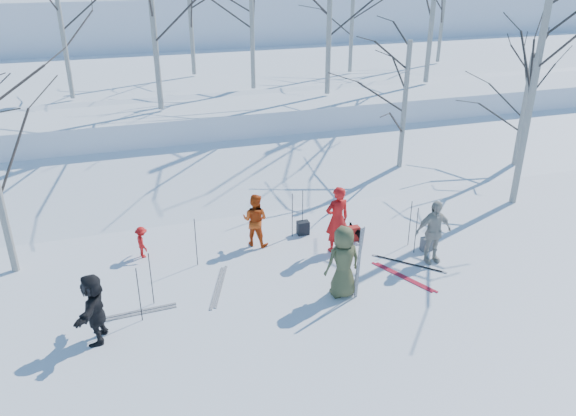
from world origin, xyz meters
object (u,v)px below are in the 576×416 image
object	(u,v)px
backpack_red	(353,233)
backpack_grey	(426,244)
skier_red_seated	(142,242)
skier_olive_center	(343,262)
skier_cream_east	(433,232)
backpack_dark	(303,228)
skier_redor_behind	(255,220)
skier_red_north	(337,219)
dog	(356,232)
skier_grey_west	(94,308)

from	to	relation	value
backpack_red	backpack_grey	bearing A→B (deg)	-35.13
skier_red_seated	backpack_red	xyz separation A→B (m)	(5.77, -0.86, -0.23)
skier_olive_center	skier_cream_east	size ratio (longest dim) A/B	1.03
backpack_red	backpack_grey	world-z (taller)	backpack_red
backpack_red	backpack_dark	bearing A→B (deg)	147.41
skier_red_seated	skier_redor_behind	bearing A→B (deg)	-106.74
skier_red_north	backpack_red	size ratio (longest dim) A/B	4.48
skier_olive_center	skier_red_north	size ratio (longest dim) A/B	0.95
dog	backpack_dark	xyz separation A→B (m)	(-1.32, 0.82, -0.04)
backpack_grey	backpack_red	bearing A→B (deg)	144.87
skier_olive_center	skier_cream_east	world-z (taller)	skier_olive_center
skier_redor_behind	skier_red_seated	size ratio (longest dim) A/B	1.73
skier_grey_west	dog	distance (m)	7.48
skier_redor_behind	skier_red_seated	world-z (taller)	skier_redor_behind
skier_olive_center	backpack_dark	distance (m)	3.35
backpack_red	skier_redor_behind	bearing A→B (deg)	167.40
skier_grey_west	skier_redor_behind	bearing A→B (deg)	140.35
backpack_grey	skier_red_seated	bearing A→B (deg)	164.73
dog	skier_olive_center	bearing A→B (deg)	24.93
skier_red_north	skier_redor_behind	size ratio (longest dim) A/B	1.24
dog	skier_grey_west	bearing A→B (deg)	-14.86
skier_red_north	skier_cream_east	world-z (taller)	skier_red_north
backpack_grey	skier_olive_center	bearing A→B (deg)	-156.90
skier_redor_behind	skier_grey_west	world-z (taller)	skier_grey_west
skier_redor_behind	skier_olive_center	bearing A→B (deg)	148.73
skier_redor_behind	skier_grey_west	size ratio (longest dim) A/B	0.97
skier_red_seated	dog	bearing A→B (deg)	-110.57
skier_red_seated	backpack_dark	xyz separation A→B (m)	(4.53, -0.07, -0.24)
skier_olive_center	skier_cream_east	distance (m)	2.96
skier_olive_center	skier_red_seated	distance (m)	5.52
skier_olive_center	dog	distance (m)	2.94
skier_olive_center	backpack_grey	bearing A→B (deg)	-162.62
skier_grey_west	backpack_grey	bearing A→B (deg)	113.08
skier_cream_east	dog	xyz separation A→B (m)	(-1.38, 1.70, -0.63)
skier_red_north	skier_redor_behind	distance (m)	2.26
skier_red_seated	backpack_red	world-z (taller)	skier_red_seated
skier_red_north	dog	bearing A→B (deg)	-158.08
skier_red_north	backpack_dark	size ratio (longest dim) A/B	4.70
skier_red_seated	backpack_red	distance (m)	5.84
skier_red_north	skier_cream_east	size ratio (longest dim) A/B	1.08
skier_cream_east	backpack_grey	size ratio (longest dim) A/B	4.57
backpack_dark	skier_olive_center	bearing A→B (deg)	-92.82
skier_red_seated	backpack_dark	size ratio (longest dim) A/B	2.20
skier_grey_west	backpack_dark	size ratio (longest dim) A/B	3.92
skier_grey_west	skier_cream_east	bearing A→B (deg)	109.60
skier_olive_center	dog	size ratio (longest dim) A/B	3.20
skier_grey_west	skier_olive_center	bearing A→B (deg)	104.42
skier_olive_center	skier_redor_behind	xyz separation A→B (m)	(-1.31, 3.08, -0.14)
skier_cream_east	backpack_grey	world-z (taller)	skier_cream_east
skier_olive_center	dog	bearing A→B (deg)	-126.82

